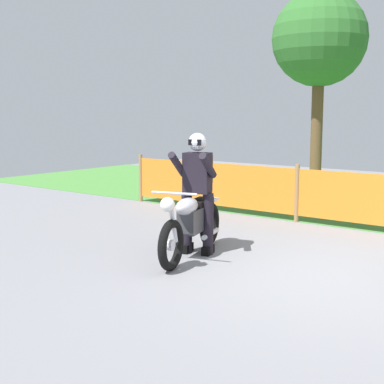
% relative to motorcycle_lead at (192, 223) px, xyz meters
% --- Properties ---
extents(ground, '(24.00, 24.00, 0.02)m').
position_rel_motorcycle_lead_xyz_m(ground, '(1.93, 0.39, -0.49)').
color(ground, gray).
extents(tree_leftmost, '(2.26, 2.26, 4.83)m').
position_rel_motorcycle_lead_xyz_m(tree_leftmost, '(-1.29, 6.66, 3.18)').
color(tree_leftmost, brown).
rests_on(tree_leftmost, ground).
extents(motorcycle_lead, '(0.80, 2.03, 0.98)m').
position_rel_motorcycle_lead_xyz_m(motorcycle_lead, '(0.00, 0.00, 0.00)').
color(motorcycle_lead, black).
rests_on(motorcycle_lead, ground).
extents(rider_lead, '(0.65, 0.76, 1.69)m').
position_rel_motorcycle_lead_xyz_m(rider_lead, '(-0.06, 0.22, 0.48)').
color(rider_lead, black).
rests_on(rider_lead, ground).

